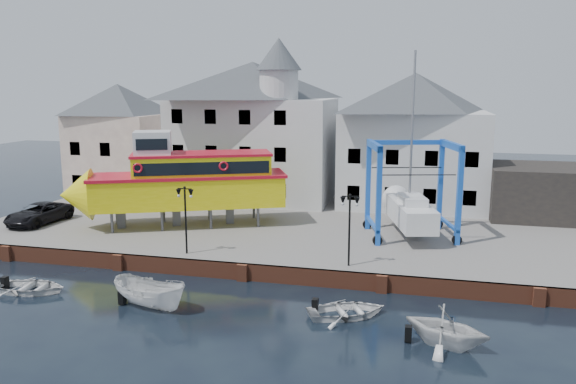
# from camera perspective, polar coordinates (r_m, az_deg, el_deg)

# --- Properties ---
(ground) EXTENTS (140.00, 140.00, 0.00)m
(ground) POSITION_cam_1_polar(r_m,az_deg,el_deg) (33.14, -4.61, -8.95)
(ground) COLOR black
(ground) RESTS_ON ground
(hardstanding) EXTENTS (44.00, 22.00, 1.00)m
(hardstanding) POSITION_cam_1_polar(r_m,az_deg,el_deg) (43.12, -0.03, -3.54)
(hardstanding) COLOR #65615E
(hardstanding) RESTS_ON ground
(quay_wall) EXTENTS (44.00, 0.47, 1.00)m
(quay_wall) POSITION_cam_1_polar(r_m,az_deg,el_deg) (33.07, -4.57, -8.08)
(quay_wall) COLOR brown
(quay_wall) RESTS_ON ground
(building_pink) EXTENTS (8.00, 7.00, 10.30)m
(building_pink) POSITION_cam_1_polar(r_m,az_deg,el_deg) (55.40, -16.69, 5.13)
(building_pink) COLOR #C0A195
(building_pink) RESTS_ON hardstanding
(building_white_main) EXTENTS (14.00, 8.30, 14.00)m
(building_white_main) POSITION_cam_1_polar(r_m,az_deg,el_deg) (50.35, -3.44, 6.41)
(building_white_main) COLOR silver
(building_white_main) RESTS_ON hardstanding
(building_white_right) EXTENTS (12.00, 8.00, 11.20)m
(building_white_right) POSITION_cam_1_polar(r_m,az_deg,el_deg) (48.80, 12.62, 5.15)
(building_white_right) COLOR silver
(building_white_right) RESTS_ON hardstanding
(shed_dark) EXTENTS (8.00, 7.00, 4.00)m
(shed_dark) POSITION_cam_1_polar(r_m,az_deg,el_deg) (48.15, 24.36, 0.04)
(shed_dark) COLOR black
(shed_dark) RESTS_ON hardstanding
(lamp_post_left) EXTENTS (1.12, 0.32, 4.20)m
(lamp_post_left) POSITION_cam_1_polar(r_m,az_deg,el_deg) (34.50, -10.41, -1.10)
(lamp_post_left) COLOR black
(lamp_post_left) RESTS_ON hardstanding
(lamp_post_right) EXTENTS (1.12, 0.32, 4.20)m
(lamp_post_right) POSITION_cam_1_polar(r_m,az_deg,el_deg) (31.81, 6.29, -2.00)
(lamp_post_right) COLOR black
(lamp_post_right) RESTS_ON hardstanding
(tour_boat) EXTENTS (16.18, 9.91, 6.97)m
(tour_boat) POSITION_cam_1_polar(r_m,az_deg,el_deg) (41.57, -11.33, 1.04)
(tour_boat) COLOR #59595E
(tour_boat) RESTS_ON hardstanding
(travel_lift) EXTENTS (6.76, 8.49, 12.43)m
(travel_lift) POSITION_cam_1_polar(r_m,az_deg,el_deg) (39.65, 12.10, -1.23)
(travel_lift) COLOR #174DAF
(travel_lift) RESTS_ON hardstanding
(van) EXTENTS (2.92, 5.61, 1.51)m
(van) POSITION_cam_1_polar(r_m,az_deg,el_deg) (45.89, -23.98, -2.00)
(van) COLOR black
(van) RESTS_ON hardstanding
(motorboat_a) EXTENTS (4.77, 2.79, 1.73)m
(motorboat_a) POSITION_cam_1_polar(r_m,az_deg,el_deg) (30.12, -13.77, -11.32)
(motorboat_a) COLOR silver
(motorboat_a) RESTS_ON ground
(motorboat_b) EXTENTS (4.73, 4.22, 0.81)m
(motorboat_b) POSITION_cam_1_polar(r_m,az_deg,el_deg) (28.43, 6.01, -12.43)
(motorboat_b) COLOR silver
(motorboat_b) RESTS_ON ground
(motorboat_c) EXTENTS (4.63, 4.34, 1.96)m
(motorboat_c) POSITION_cam_1_polar(r_m,az_deg,el_deg) (26.28, 15.70, -14.81)
(motorboat_c) COLOR silver
(motorboat_c) RESTS_ON ground
(motorboat_d) EXTENTS (4.22, 3.20, 0.82)m
(motorboat_d) POSITION_cam_1_polar(r_m,az_deg,el_deg) (34.37, -24.70, -9.22)
(motorboat_d) COLOR silver
(motorboat_d) RESTS_ON ground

